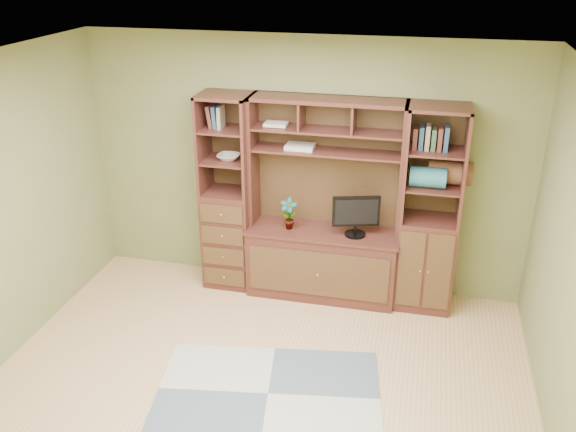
% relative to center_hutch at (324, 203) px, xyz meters
% --- Properties ---
extents(room, '(4.60, 4.10, 2.64)m').
position_rel_center_hutch_xyz_m(room, '(-0.26, -1.73, 0.28)').
color(room, tan).
rests_on(room, ground).
extents(center_hutch, '(1.54, 0.53, 2.05)m').
position_rel_center_hutch_xyz_m(center_hutch, '(0.00, 0.00, 0.00)').
color(center_hutch, '#4A2119').
rests_on(center_hutch, ground).
extents(left_tower, '(0.50, 0.45, 2.05)m').
position_rel_center_hutch_xyz_m(left_tower, '(-1.00, 0.04, 0.00)').
color(left_tower, '#4A2119').
rests_on(left_tower, ground).
extents(right_tower, '(0.55, 0.45, 2.05)m').
position_rel_center_hutch_xyz_m(right_tower, '(1.02, 0.04, 0.00)').
color(right_tower, '#4A2119').
rests_on(right_tower, ground).
extents(rug, '(1.99, 1.48, 0.01)m').
position_rel_center_hutch_xyz_m(rug, '(-0.14, -1.65, -1.02)').
color(rug, gray).
rests_on(rug, ground).
extents(monitor, '(0.50, 0.33, 0.57)m').
position_rel_center_hutch_xyz_m(monitor, '(0.33, -0.03, -0.01)').
color(monitor, black).
rests_on(monitor, center_hutch).
extents(orchid, '(0.17, 0.12, 0.33)m').
position_rel_center_hutch_xyz_m(orchid, '(-0.35, -0.03, -0.13)').
color(orchid, '#973C33').
rests_on(orchid, center_hutch).
extents(magazines, '(0.28, 0.20, 0.04)m').
position_rel_center_hutch_xyz_m(magazines, '(-0.26, 0.09, 0.54)').
color(magazines, beige).
rests_on(magazines, center_hutch).
extents(bowl, '(0.23, 0.23, 0.06)m').
position_rel_center_hutch_xyz_m(bowl, '(-0.98, 0.04, 0.39)').
color(bowl, beige).
rests_on(bowl, left_tower).
extents(blanket_teal, '(0.33, 0.19, 0.19)m').
position_rel_center_hutch_xyz_m(blanket_teal, '(0.97, -0.01, 0.36)').
color(blanket_teal, '#2C6C74').
rests_on(blanket_teal, right_tower).
extents(blanket_red, '(0.40, 0.22, 0.22)m').
position_rel_center_hutch_xyz_m(blanket_red, '(1.17, 0.12, 0.38)').
color(blanket_red, brown).
rests_on(blanket_red, right_tower).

